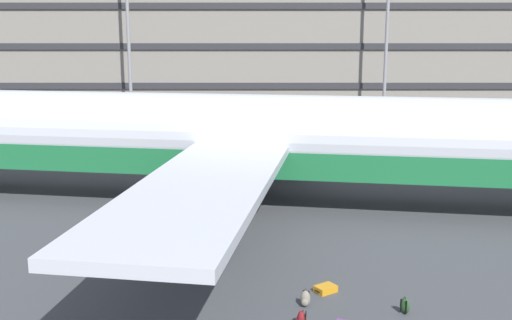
{
  "coord_description": "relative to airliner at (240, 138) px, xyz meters",
  "views": [
    {
      "loc": [
        0.93,
        -29.94,
        8.42
      ],
      "look_at": [
        0.8,
        -4.33,
        3.0
      ],
      "focal_mm": 43.02,
      "sensor_mm": 36.0,
      "label": 1
    }
  ],
  "objects": [
    {
      "name": "backpack_small",
      "position": [
        2.48,
        -11.93,
        -2.98
      ],
      "size": [
        0.36,
        0.35,
        0.57
      ],
      "color": "gray",
      "rests_on": "ground_plane"
    },
    {
      "name": "suitcase_silver",
      "position": [
        3.23,
        -10.84,
        -3.12
      ],
      "size": [
        0.83,
        0.77,
        0.22
      ],
      "color": "orange",
      "rests_on": "ground_plane"
    },
    {
      "name": "terminal_structure",
      "position": [
        0.02,
        51.45,
        5.65
      ],
      "size": [
        147.31,
        21.72,
        17.77
      ],
      "color": "gray",
      "rests_on": "ground_plane"
    },
    {
      "name": "backpack_laid_flat",
      "position": [
        2.26,
        -13.22,
        -3.0
      ],
      "size": [
        0.35,
        0.37,
        0.53
      ],
      "color": "maroon",
      "rests_on": "ground_plane"
    },
    {
      "name": "airliner",
      "position": [
        0.0,
        0.0,
        0.0
      ],
      "size": [
        41.9,
        34.0,
        11.36
      ],
      "color": "silver",
      "rests_on": "ground_plane"
    },
    {
      "name": "ground_plane",
      "position": [
        0.02,
        0.29,
        -3.23
      ],
      "size": [
        600.0,
        600.0,
        0.0
      ],
      "primitive_type": "plane",
      "color": "#424449"
    },
    {
      "name": "backpack_navy",
      "position": [
        5.47,
        -12.39,
        -2.99
      ],
      "size": [
        0.37,
        0.37,
        0.55
      ],
      "color": "#264C26",
      "rests_on": "ground_plane"
    }
  ]
}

